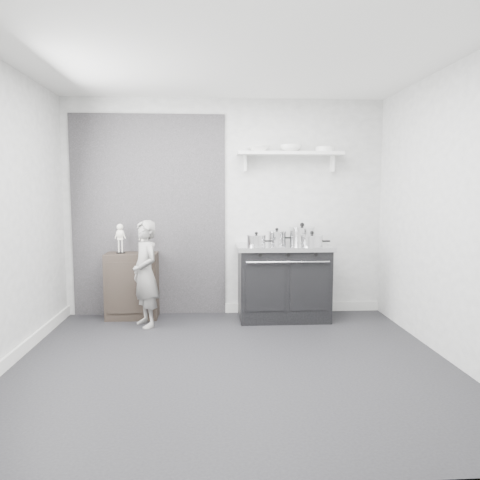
# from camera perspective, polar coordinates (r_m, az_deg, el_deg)

# --- Properties ---
(ground) EXTENTS (4.00, 4.00, 0.00)m
(ground) POSITION_cam_1_polar(r_m,az_deg,el_deg) (4.40, -1.02, -14.76)
(ground) COLOR black
(ground) RESTS_ON ground
(room_shell) EXTENTS (4.02, 3.62, 2.71)m
(room_shell) POSITION_cam_1_polar(r_m,az_deg,el_deg) (4.26, -2.36, 7.07)
(room_shell) COLOR #A3A4A1
(room_shell) RESTS_ON ground
(wall_shelf) EXTENTS (1.30, 0.26, 0.24)m
(wall_shelf) POSITION_cam_1_polar(r_m,az_deg,el_deg) (5.89, 6.11, 10.35)
(wall_shelf) COLOR silver
(wall_shelf) RESTS_ON room_shell
(stove) EXTENTS (1.14, 0.71, 0.91)m
(stove) POSITION_cam_1_polar(r_m,az_deg,el_deg) (5.76, 5.28, -5.04)
(stove) COLOR black
(stove) RESTS_ON ground
(side_cabinet) EXTENTS (0.62, 0.36, 0.81)m
(side_cabinet) POSITION_cam_1_polar(r_m,az_deg,el_deg) (5.91, -13.00, -5.43)
(side_cabinet) COLOR black
(side_cabinet) RESTS_ON ground
(child) EXTENTS (0.48, 0.53, 1.23)m
(child) POSITION_cam_1_polar(r_m,az_deg,el_deg) (5.48, -11.45, -4.06)
(child) COLOR slate
(child) RESTS_ON ground
(pot_front_left) EXTENTS (0.31, 0.22, 0.17)m
(pot_front_left) POSITION_cam_1_polar(r_m,az_deg,el_deg) (5.52, 2.01, -0.05)
(pot_front_left) COLOR silver
(pot_front_left) RESTS_ON stove
(pot_back_left) EXTENTS (0.32, 0.24, 0.20)m
(pot_back_left) POSITION_cam_1_polar(r_m,az_deg,el_deg) (5.80, 4.51, 0.35)
(pot_back_left) COLOR silver
(pot_back_left) RESTS_ON stove
(pot_back_right) EXTENTS (0.40, 0.31, 0.26)m
(pot_back_right) POSITION_cam_1_polar(r_m,az_deg,el_deg) (5.82, 7.57, 0.58)
(pot_back_right) COLOR silver
(pot_back_right) RESTS_ON stove
(pot_front_right) EXTENTS (0.35, 0.26, 0.18)m
(pot_front_right) POSITION_cam_1_polar(r_m,az_deg,el_deg) (5.54, 8.75, -0.06)
(pot_front_right) COLOR silver
(pot_front_right) RESTS_ON stove
(skeleton_full) EXTENTS (0.12, 0.07, 0.41)m
(skeleton_full) POSITION_cam_1_polar(r_m,az_deg,el_deg) (5.85, -14.40, 0.44)
(skeleton_full) COLOR silver
(skeleton_full) RESTS_ON side_cabinet
(skeleton_torso) EXTENTS (0.10, 0.06, 0.36)m
(skeleton_torso) POSITION_cam_1_polar(r_m,az_deg,el_deg) (5.80, -11.68, 0.21)
(skeleton_torso) COLOR silver
(skeleton_torso) RESTS_ON side_cabinet
(bowl_large) EXTENTS (0.27, 0.27, 0.07)m
(bowl_large) POSITION_cam_1_polar(r_m,az_deg,el_deg) (5.83, 2.31, 11.06)
(bowl_large) COLOR white
(bowl_large) RESTS_ON wall_shelf
(bowl_small) EXTENTS (0.26, 0.26, 0.08)m
(bowl_small) POSITION_cam_1_polar(r_m,az_deg,el_deg) (5.89, 6.19, 11.06)
(bowl_small) COLOR white
(bowl_small) RESTS_ON wall_shelf
(plate_stack) EXTENTS (0.24, 0.24, 0.06)m
(plate_stack) POSITION_cam_1_polar(r_m,az_deg,el_deg) (5.97, 10.34, 10.81)
(plate_stack) COLOR white
(plate_stack) RESTS_ON wall_shelf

